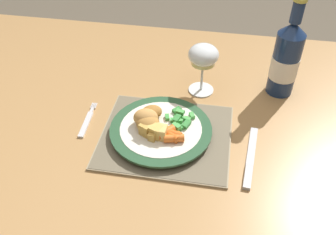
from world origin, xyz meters
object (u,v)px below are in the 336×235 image
dinner_plate (161,130)px  bottle (286,59)px  table_knife (250,162)px  dining_table (156,136)px  fork (87,122)px  wine_glass (203,57)px

dinner_plate → bottle: (0.30, 0.24, 0.09)m
table_knife → bottle: (0.08, 0.30, 0.10)m
dining_table → dinner_plate: dinner_plate is taller
dining_table → fork: (-0.17, -0.06, 0.08)m
table_knife → bottle: bearing=74.9°
dining_table → dinner_plate: 0.13m
dining_table → table_knife: 0.29m
dinner_plate → wine_glass: wine_glass is taller
dinner_plate → table_knife: 0.23m
wine_glass → dinner_plate: bearing=-111.4°
dinner_plate → bottle: 0.40m
fork → dining_table: bearing=19.6°
table_knife → bottle: size_ratio=0.72×
dinner_plate → table_knife: (0.22, -0.06, -0.01)m
table_knife → wine_glass: 0.31m
fork → table_knife: table_knife is taller
table_knife → wine_glass: (-0.14, 0.26, 0.11)m
bottle → fork: bearing=-155.7°
dinner_plate → bottle: bottle is taller
dinner_plate → dining_table: bearing=111.9°
wine_glass → bottle: bottle is taller
wine_glass → bottle: size_ratio=0.52×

